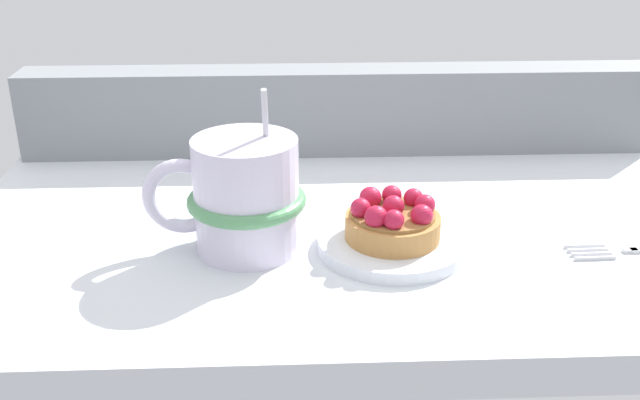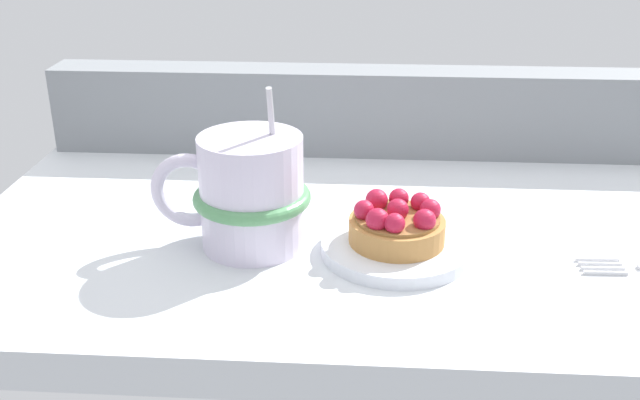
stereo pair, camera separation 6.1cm
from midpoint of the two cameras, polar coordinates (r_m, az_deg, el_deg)
The scene contains 5 objects.
ground_plane at distance 68.50cm, azimuth 0.02°, elevation -2.78°, with size 72.26×43.73×3.22cm, color silver.
window_rail_back at distance 83.94cm, azimuth -0.55°, elevation 6.96°, with size 70.82×5.54×9.49cm, color gray.
dessert_plate at distance 62.32cm, azimuth 2.81°, elevation -3.46°, with size 12.59×12.59×1.11cm.
raspberry_tart at distance 61.35cm, azimuth 2.85°, elevation -1.67°, with size 7.98×7.98×3.83cm.
coffee_mug at distance 61.35cm, azimuth -8.81°, elevation 0.26°, with size 13.54×9.90×13.96cm.
Camera 1 is at (-5.73, -61.26, 28.97)cm, focal length 41.35 mm.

